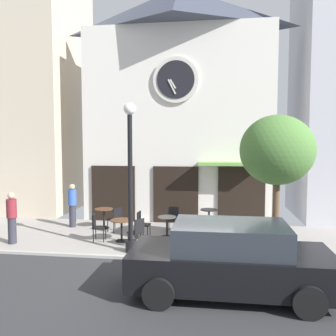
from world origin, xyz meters
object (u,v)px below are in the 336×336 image
at_px(cafe_chair_by_entrance, 173,217).
at_px(parked_car_black, 230,259).
at_px(cafe_chair_corner, 116,218).
at_px(cafe_chair_near_tree, 142,222).
at_px(cafe_chair_curbside, 97,225).
at_px(cafe_table_center_right, 263,228).
at_px(cafe_table_rightmost, 122,226).
at_px(cafe_table_near_curb, 167,223).
at_px(cafe_table_leftmost, 209,216).
at_px(street_lamp, 130,177).
at_px(street_tree, 277,151).
at_px(pedestrian_maroon, 12,217).
at_px(cafe_chair_right_end, 137,230).
at_px(pedestrian_blue, 72,205).
at_px(cafe_table_center, 104,214).

bearing_deg(cafe_chair_by_entrance, parked_car_black, -69.93).
relative_size(cafe_chair_corner, parked_car_black, 0.21).
relative_size(cafe_chair_near_tree, cafe_chair_curbside, 1.00).
bearing_deg(cafe_chair_near_tree, cafe_table_center_right, -2.70).
distance_m(cafe_table_rightmost, cafe_chair_curbside, 0.82).
relative_size(cafe_table_near_curb, cafe_table_leftmost, 0.95).
height_order(street_lamp, cafe_chair_near_tree, street_lamp).
bearing_deg(cafe_table_center_right, cafe_table_rightmost, -175.75).
bearing_deg(street_lamp, cafe_table_center_right, 19.41).
bearing_deg(cafe_table_near_curb, street_lamp, -115.79).
bearing_deg(cafe_chair_near_tree, parked_car_black, -55.51).
relative_size(street_tree, cafe_chair_near_tree, 4.50).
relative_size(cafe_table_near_curb, pedestrian_maroon, 0.43).
relative_size(cafe_chair_corner, cafe_chair_right_end, 1.00).
bearing_deg(cafe_chair_by_entrance, cafe_table_near_curb, -98.56).
height_order(cafe_chair_corner, pedestrian_maroon, pedestrian_maroon).
bearing_deg(cafe_chair_near_tree, pedestrian_maroon, -162.47).
height_order(cafe_table_center_right, pedestrian_maroon, pedestrian_maroon).
bearing_deg(cafe_chair_corner, cafe_table_center_right, -8.45).
relative_size(cafe_chair_by_entrance, parked_car_black, 0.21).
height_order(cafe_table_near_curb, pedestrian_blue, pedestrian_blue).
relative_size(cafe_chair_near_tree, cafe_chair_right_end, 1.00).
relative_size(street_lamp, cafe_chair_by_entrance, 4.93).
xyz_separation_m(cafe_table_leftmost, cafe_table_center_right, (1.76, -1.64, -0.01)).
distance_m(street_lamp, cafe_table_rightmost, 2.12).
xyz_separation_m(street_tree, cafe_chair_near_tree, (-4.22, 1.44, -2.51)).
xyz_separation_m(cafe_chair_corner, parked_car_black, (3.92, -4.70, 0.23)).
bearing_deg(cafe_table_center_right, cafe_chair_near_tree, 177.30).
xyz_separation_m(street_lamp, cafe_chair_by_entrance, (0.97, 2.56, -1.72)).
bearing_deg(cafe_chair_curbside, cafe_table_center_right, 4.38).
distance_m(cafe_table_center_right, parked_car_black, 4.13).
bearing_deg(cafe_table_rightmost, cafe_chair_corner, 115.39).
bearing_deg(pedestrian_blue, cafe_table_rightmost, -34.52).
relative_size(cafe_chair_by_entrance, pedestrian_maroon, 0.54).
relative_size(cafe_table_rightmost, cafe_chair_right_end, 0.83).
xyz_separation_m(cafe_chair_near_tree, cafe_chair_curbside, (-1.38, -0.61, 0.00)).
height_order(cafe_chair_near_tree, parked_car_black, parked_car_black).
distance_m(street_tree, cafe_table_center_right, 2.83).
bearing_deg(cafe_chair_right_end, cafe_chair_by_entrance, 66.54).
height_order(street_tree, cafe_table_rightmost, street_tree).
height_order(street_tree, cafe_chair_corner, street_tree).
bearing_deg(cafe_table_center_right, cafe_table_leftmost, 137.06).
height_order(cafe_chair_corner, cafe_chair_near_tree, same).
bearing_deg(cafe_table_rightmost, street_lamp, -61.88).
relative_size(cafe_table_center, cafe_chair_curbside, 0.83).
bearing_deg(cafe_chair_by_entrance, pedestrian_blue, 177.45).
bearing_deg(cafe_chair_by_entrance, street_lamp, -110.76).
height_order(cafe_chair_corner, cafe_chair_by_entrance, same).
xyz_separation_m(street_tree, pedestrian_maroon, (-8.22, 0.18, -2.18)).
distance_m(street_tree, cafe_table_near_curb, 4.51).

